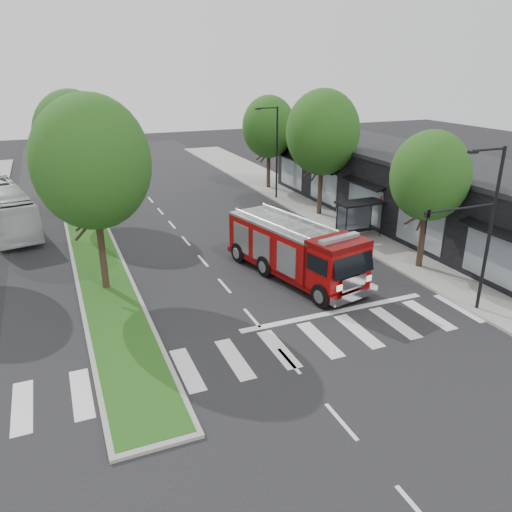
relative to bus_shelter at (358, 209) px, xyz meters
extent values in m
plane|color=black|center=(-11.20, -8.15, -2.04)|extent=(140.00, 140.00, 0.00)
cube|color=gray|center=(1.30, 1.85, -1.96)|extent=(5.00, 80.00, 0.15)
cube|color=gray|center=(-17.20, 9.85, -1.97)|extent=(3.00, 50.00, 0.14)
cube|color=#274C15|center=(-17.20, 9.85, -1.89)|extent=(2.60, 49.50, 0.02)
cube|color=black|center=(5.80, 1.85, 0.46)|extent=(8.00, 30.00, 5.00)
cylinder|color=black|center=(-1.40, -0.75, -0.79)|extent=(0.08, 0.08, 2.50)
cylinder|color=black|center=(1.40, -0.75, -0.79)|extent=(0.08, 0.08, 2.50)
cylinder|color=black|center=(-1.40, 0.45, -0.79)|extent=(0.08, 0.08, 2.50)
cylinder|color=black|center=(1.40, 0.45, -0.79)|extent=(0.08, 0.08, 2.50)
cube|color=black|center=(0.00, -0.15, 0.51)|extent=(3.20, 1.60, 0.12)
cube|color=#8C99A5|center=(0.00, 0.55, -0.74)|extent=(2.80, 0.04, 1.80)
cube|color=black|center=(0.00, -0.15, -1.49)|extent=(2.40, 0.40, 0.08)
cylinder|color=black|center=(0.30, -6.15, -0.17)|extent=(0.36, 0.36, 3.74)
ellipsoid|color=#173B10|center=(0.30, -6.15, 3.49)|extent=(4.40, 4.40, 5.06)
cylinder|color=black|center=(0.30, 5.85, 0.16)|extent=(0.36, 0.36, 4.40)
ellipsoid|color=#173B10|center=(0.30, 5.85, 4.46)|extent=(5.60, 5.60, 6.44)
cylinder|color=black|center=(0.30, 15.85, -0.06)|extent=(0.36, 0.36, 3.96)
ellipsoid|color=#173B10|center=(0.30, 15.85, 3.81)|extent=(5.00, 5.00, 5.75)
cylinder|color=black|center=(-17.20, -2.15, 0.27)|extent=(0.36, 0.36, 4.62)
ellipsoid|color=#173B10|center=(-17.20, -2.15, 4.79)|extent=(5.80, 5.80, 6.67)
cylinder|color=black|center=(-17.20, 11.85, 0.16)|extent=(0.36, 0.36, 4.40)
ellipsoid|color=#173B10|center=(-17.20, 11.85, 4.46)|extent=(5.60, 5.60, 6.44)
cylinder|color=black|center=(-0.70, -11.65, 1.96)|extent=(0.16, 0.16, 8.00)
cylinder|color=black|center=(-1.60, -11.65, 5.86)|extent=(1.80, 0.10, 0.10)
cube|color=black|center=(-2.50, -11.65, 5.81)|extent=(0.45, 0.20, 0.12)
cylinder|color=black|center=(-2.70, -11.65, 3.36)|extent=(4.00, 0.10, 0.10)
imported|color=black|center=(-4.50, -11.65, 2.96)|extent=(0.18, 0.22, 1.10)
cylinder|color=black|center=(-0.70, 11.85, 1.96)|extent=(0.16, 0.16, 8.00)
cylinder|color=black|center=(-1.60, 11.85, 5.86)|extent=(1.80, 0.10, 0.10)
cube|color=black|center=(-2.50, 11.85, 5.81)|extent=(0.45, 0.20, 0.12)
cube|color=#520404|center=(-7.14, -4.38, -1.48)|extent=(4.81, 9.83, 0.28)
cube|color=#7E0607|center=(-7.34, -3.50, -0.30)|extent=(4.32, 7.64, 2.25)
cube|color=#7E0607|center=(-6.38, -7.78, -0.30)|extent=(3.19, 2.59, 2.36)
cube|color=#B2B2B7|center=(-7.34, -3.50, 0.88)|extent=(4.32, 7.64, 0.13)
cylinder|color=#B2B2B7|center=(-8.32, -3.73, 1.11)|extent=(1.59, 6.60, 0.11)
cylinder|color=#B2B2B7|center=(-6.35, -3.28, 1.11)|extent=(1.59, 6.60, 0.11)
cube|color=silver|center=(-6.09, -9.04, -1.36)|extent=(2.94, 1.03, 0.39)
cube|color=#8C99A5|center=(-6.38, -7.78, 1.22)|extent=(2.50, 0.93, 0.20)
cylinder|color=black|center=(-7.56, -8.39, -1.42)|extent=(0.66, 1.29, 1.24)
cylinder|color=black|center=(-5.04, -7.83, -1.42)|extent=(0.66, 1.29, 1.24)
cylinder|color=black|center=(-8.60, -3.79, -1.42)|extent=(0.66, 1.29, 1.24)
cylinder|color=black|center=(-6.08, -3.22, -1.42)|extent=(0.66, 1.29, 1.24)
cylinder|color=black|center=(-9.19, -1.16, -1.42)|extent=(0.66, 1.29, 1.24)
cylinder|color=black|center=(-6.67, -0.59, -1.42)|extent=(0.66, 1.29, 1.24)
imported|color=silver|center=(-22.50, 11.30, -0.46)|extent=(4.86, 11.64, 3.16)
camera|label=1|loc=(-19.15, -27.72, 9.28)|focal=35.00mm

